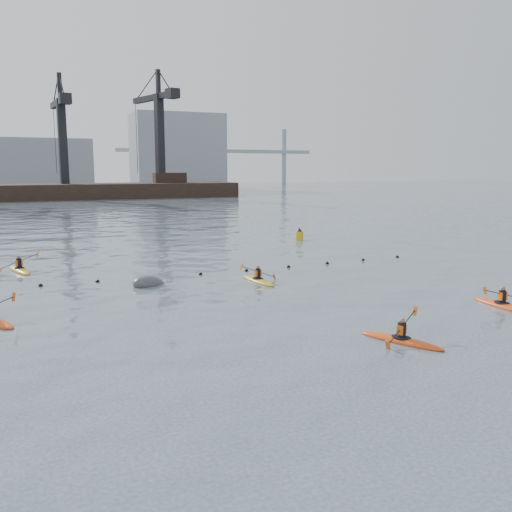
{
  "coord_description": "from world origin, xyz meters",
  "views": [
    {
      "loc": [
        -8.73,
        -8.51,
        6.41
      ],
      "look_at": [
        0.07,
        11.72,
        2.8
      ],
      "focal_mm": 38.0,
      "sensor_mm": 36.0,
      "label": 1
    }
  ],
  "objects_px": {
    "nav_buoy": "(299,236)",
    "kayaker_4": "(502,304)",
    "kayaker_3": "(258,280)",
    "mooring_buoy": "(149,285)",
    "kayaker_0": "(401,339)",
    "kayaker_5": "(20,269)"
  },
  "relations": [
    {
      "from": "kayaker_0",
      "to": "kayaker_3",
      "type": "bearing_deg",
      "value": 67.28
    },
    {
      "from": "kayaker_0",
      "to": "kayaker_3",
      "type": "relative_size",
      "value": 0.96
    },
    {
      "from": "nav_buoy",
      "to": "kayaker_4",
      "type": "bearing_deg",
      "value": -95.62
    },
    {
      "from": "kayaker_0",
      "to": "kayaker_3",
      "type": "height_order",
      "value": "kayaker_0"
    },
    {
      "from": "kayaker_3",
      "to": "mooring_buoy",
      "type": "distance_m",
      "value": 6.1
    },
    {
      "from": "kayaker_5",
      "to": "kayaker_0",
      "type": "bearing_deg",
      "value": -73.47
    },
    {
      "from": "mooring_buoy",
      "to": "nav_buoy",
      "type": "distance_m",
      "value": 21.17
    },
    {
      "from": "kayaker_3",
      "to": "nav_buoy",
      "type": "distance_m",
      "value": 18.3
    },
    {
      "from": "kayaker_0",
      "to": "kayaker_5",
      "type": "xyz_separation_m",
      "value": [
        -12.97,
        20.93,
        0.01
      ]
    },
    {
      "from": "kayaker_0",
      "to": "kayaker_4",
      "type": "distance_m",
      "value": 7.99
    },
    {
      "from": "kayaker_0",
      "to": "kayaker_5",
      "type": "relative_size",
      "value": 0.9
    },
    {
      "from": "kayaker_3",
      "to": "mooring_buoy",
      "type": "relative_size",
      "value": 1.64
    },
    {
      "from": "kayaker_3",
      "to": "nav_buoy",
      "type": "bearing_deg",
      "value": 48.5
    },
    {
      "from": "nav_buoy",
      "to": "kayaker_0",
      "type": "bearing_deg",
      "value": -110.49
    },
    {
      "from": "kayaker_5",
      "to": "mooring_buoy",
      "type": "relative_size",
      "value": 1.75
    },
    {
      "from": "mooring_buoy",
      "to": "nav_buoy",
      "type": "relative_size",
      "value": 1.61
    },
    {
      "from": "kayaker_3",
      "to": "kayaker_5",
      "type": "distance_m",
      "value": 15.3
    },
    {
      "from": "kayaker_3",
      "to": "kayaker_5",
      "type": "height_order",
      "value": "kayaker_5"
    },
    {
      "from": "kayaker_3",
      "to": "nav_buoy",
      "type": "xyz_separation_m",
      "value": [
        10.6,
        14.92,
        0.29
      ]
    },
    {
      "from": "kayaker_0",
      "to": "nav_buoy",
      "type": "bearing_deg",
      "value": 44.23
    },
    {
      "from": "kayaker_4",
      "to": "kayaker_5",
      "type": "relative_size",
      "value": 0.95
    },
    {
      "from": "mooring_buoy",
      "to": "nav_buoy",
      "type": "xyz_separation_m",
      "value": [
        16.48,
        13.29,
        0.39
      ]
    }
  ]
}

